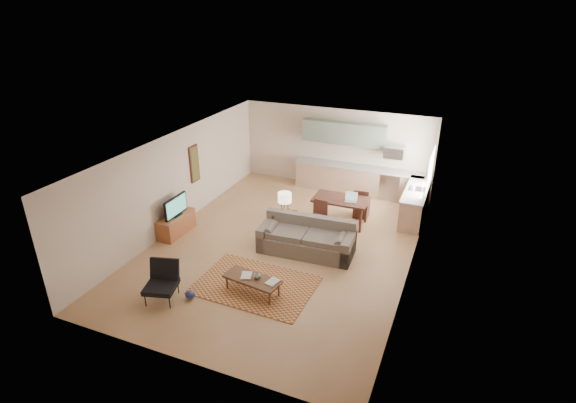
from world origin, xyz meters
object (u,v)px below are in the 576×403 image
at_px(coffee_table, 253,285).
at_px(armchair, 161,283).
at_px(console_table, 285,225).
at_px(dining_table, 340,211).
at_px(sofa, 306,237).
at_px(tv_credenza, 176,224).

relative_size(coffee_table, armchair, 1.52).
height_order(console_table, dining_table, dining_table).
bearing_deg(armchair, console_table, 53.22).
xyz_separation_m(sofa, tv_credenza, (-3.67, -0.44, -0.16)).
xyz_separation_m(coffee_table, dining_table, (0.83, 3.99, 0.20)).
xyz_separation_m(sofa, coffee_table, (-0.49, -2.10, -0.24)).
distance_m(coffee_table, console_table, 2.62).
relative_size(armchair, tv_credenza, 0.70).
bearing_deg(sofa, console_table, 145.58).
height_order(armchair, tv_credenza, armchair).
bearing_deg(tv_credenza, dining_table, 30.22).
bearing_deg(dining_table, coffee_table, -102.06).
bearing_deg(coffee_table, sofa, 85.03).
bearing_deg(armchair, sofa, 38.96).
bearing_deg(console_table, armchair, -126.06).
bearing_deg(coffee_table, console_table, 105.12).
height_order(sofa, coffee_table, sofa).
bearing_deg(console_table, sofa, -46.35).
distance_m(sofa, console_table, 0.95).
xyz_separation_m(armchair, console_table, (1.38, 3.57, -0.05)).
distance_m(tv_credenza, dining_table, 4.64).
distance_m(sofa, dining_table, 1.93).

